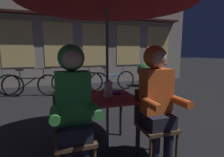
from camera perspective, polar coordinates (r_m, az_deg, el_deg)
The scene contains 13 objects.
ground_plane at distance 2.62m, azimuth -1.44°, elevation -21.68°, with size 60.00×60.00×0.00m, color black.
cafe_table at distance 2.36m, azimuth -1.50°, elevation -8.20°, with size 0.72×0.72×0.74m.
lantern at distance 2.31m, azimuth -1.26°, elevation -2.88°, with size 0.11×0.11×0.23m.
chair_left at distance 1.99m, azimuth -12.24°, elevation -16.31°, with size 0.40×0.40×0.87m.
chair_right at distance 2.28m, azimuth 13.26°, elevation -13.08°, with size 0.40×0.40×0.87m.
person_left_hooded at distance 1.82m, azimuth -12.43°, elevation -6.80°, with size 0.45×0.56×1.40m.
person_right_hooded at distance 2.12m, azimuth 14.38°, elevation -4.60°, with size 0.45×0.56×1.40m.
shopfront_building at distance 7.82m, azimuth -11.60°, elevation 21.56°, with size 10.00×0.93×6.20m.
bicycle_second at distance 5.77m, azimuth -24.86°, elevation -1.87°, with size 1.66×0.39×0.84m.
bicycle_third at distance 5.91m, azimuth -11.17°, elevation -0.99°, with size 1.66×0.36×0.84m.
bicycle_fourth at distance 6.04m, azimuth 0.19°, elevation -0.62°, with size 1.68×0.23×0.84m.
book at distance 2.49m, azimuth 0.80°, elevation -4.62°, with size 0.20×0.14×0.02m, color #661E7A.
potted_plant at distance 6.88m, azimuth 10.57°, elevation 2.03°, with size 0.60×0.60×0.92m.
Camera 1 is at (-0.63, -2.17, 1.33)m, focal length 28.21 mm.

